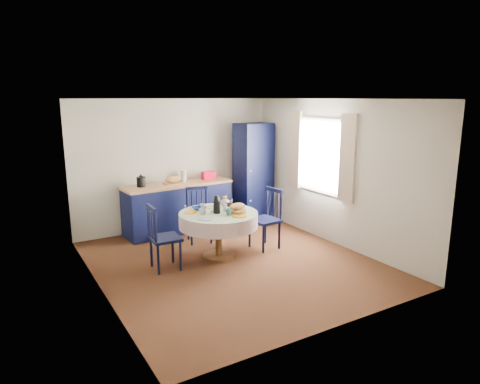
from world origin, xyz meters
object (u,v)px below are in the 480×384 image
object	(u,v)px
kitchen_counter	(178,207)
pantry_cabinet	(253,173)
chair_far	(199,214)
mug_b	(229,212)
chair_right	(267,218)
mug_d	(203,207)
mug_c	(229,204)
chair_left	(162,237)
cobalt_bowl	(199,209)
dining_table	(219,220)
mug_a	(202,211)

from	to	relation	value
kitchen_counter	pantry_cabinet	size ratio (longest dim) A/B	1.06
kitchen_counter	pantry_cabinet	distance (m)	1.72
chair_far	mug_b	world-z (taller)	chair_far
kitchen_counter	pantry_cabinet	bearing A→B (deg)	-7.84
chair_right	mug_d	world-z (taller)	chair_right
chair_far	mug_c	xyz separation A→B (m)	(0.23, -0.69, 0.31)
chair_left	cobalt_bowl	xyz separation A→B (m)	(0.73, 0.27, 0.28)
kitchen_counter	mug_d	size ratio (longest dim) A/B	23.00
dining_table	mug_d	xyz separation A→B (m)	(-0.13, 0.31, 0.16)
dining_table	mug_a	distance (m)	0.32
mug_b	dining_table	bearing A→B (deg)	104.08
mug_a	mug_c	world-z (taller)	mug_a
pantry_cabinet	cobalt_bowl	size ratio (longest dim) A/B	9.17
mug_b	chair_right	bearing A→B (deg)	15.41
dining_table	cobalt_bowl	xyz separation A→B (m)	(-0.21, 0.29, 0.15)
chair_left	mug_a	distance (m)	0.73
mug_b	mug_d	size ratio (longest dim) A/B	1.14
cobalt_bowl	pantry_cabinet	bearing A→B (deg)	34.62
dining_table	cobalt_bowl	world-z (taller)	dining_table
chair_far	kitchen_counter	bearing A→B (deg)	110.94
cobalt_bowl	chair_far	bearing A→B (deg)	65.84
kitchen_counter	mug_a	world-z (taller)	kitchen_counter
chair_right	mug_a	world-z (taller)	chair_right
chair_left	chair_far	bearing A→B (deg)	-45.44
pantry_cabinet	chair_far	world-z (taller)	pantry_cabinet
mug_a	mug_d	xyz separation A→B (m)	(0.14, 0.28, -0.00)
mug_d	kitchen_counter	bearing A→B (deg)	85.14
pantry_cabinet	mug_d	size ratio (longest dim) A/B	21.71
chair_right	mug_d	xyz separation A→B (m)	(-1.05, 0.29, 0.28)
kitchen_counter	pantry_cabinet	xyz separation A→B (m)	(1.64, -0.11, 0.53)
dining_table	chair_left	world-z (taller)	dining_table
chair_far	mug_a	world-z (taller)	chair_far
kitchen_counter	mug_b	xyz separation A→B (m)	(0.07, -1.88, 0.32)
mug_b	cobalt_bowl	bearing A→B (deg)	117.20
dining_table	mug_b	xyz separation A→B (m)	(0.06, -0.22, 0.17)
chair_left	chair_far	world-z (taller)	chair_left
mug_a	chair_right	bearing A→B (deg)	-0.76
chair_left	mug_c	bearing A→B (deg)	-77.49
pantry_cabinet	chair_right	size ratio (longest dim) A/B	1.97
dining_table	mug_c	bearing A→B (deg)	36.05
chair_right	mug_d	distance (m)	1.12
mug_d	mug_a	bearing A→B (deg)	-116.88
kitchen_counter	chair_left	size ratio (longest dim) A/B	2.15
chair_right	mug_c	bearing A→B (deg)	-114.90
mug_c	chair_left	bearing A→B (deg)	-170.48
chair_far	mug_d	xyz separation A→B (m)	(-0.21, -0.61, 0.31)
pantry_cabinet	chair_left	distance (m)	3.03
dining_table	mug_b	bearing A→B (deg)	-75.92
chair_right	pantry_cabinet	bearing A→B (deg)	149.53
chair_far	mug_b	xyz separation A→B (m)	(-0.03, -1.14, 0.31)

